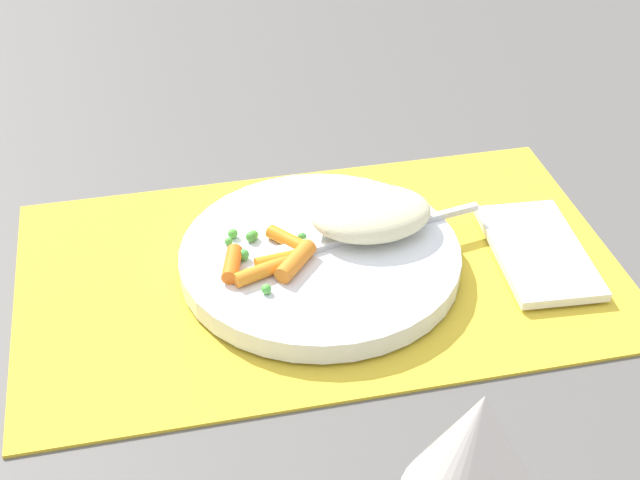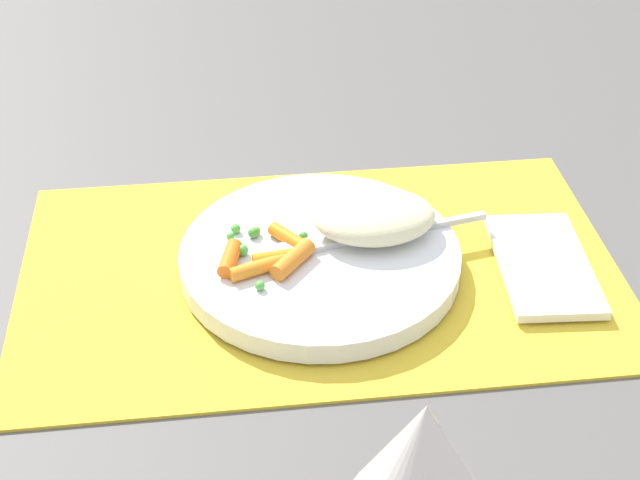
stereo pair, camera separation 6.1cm
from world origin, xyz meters
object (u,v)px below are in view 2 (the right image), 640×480
at_px(plate, 320,258).
at_px(wine_glass, 421,466).
at_px(napkin, 543,264).
at_px(carrot_portion, 271,257).
at_px(rice_mound, 374,217).
at_px(fork, 358,239).

distance_m(plate, wine_glass, 0.33).
bearing_deg(napkin, carrot_portion, -2.47).
bearing_deg(rice_mound, napkin, 162.77).
distance_m(plate, rice_mound, 0.06).
bearing_deg(plate, wine_glass, 92.94).
relative_size(fork, napkin, 1.40).
distance_m(plate, napkin, 0.19).
distance_m(wine_glass, napkin, 0.35).
bearing_deg(rice_mound, fork, 39.20).
relative_size(plate, carrot_portion, 2.88).
distance_m(carrot_portion, wine_glass, 0.32).
height_order(carrot_portion, fork, carrot_portion).
relative_size(plate, fork, 1.23).
height_order(rice_mound, wine_glass, wine_glass).
relative_size(carrot_portion, fork, 0.43).
bearing_deg(napkin, rice_mound, -17.23).
height_order(plate, napkin, plate).
distance_m(fork, napkin, 0.16).
xyz_separation_m(rice_mound, carrot_portion, (0.09, 0.03, -0.01)).
bearing_deg(plate, rice_mound, -158.77).
bearing_deg(carrot_portion, napkin, 177.53).
bearing_deg(wine_glass, fork, -93.20).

